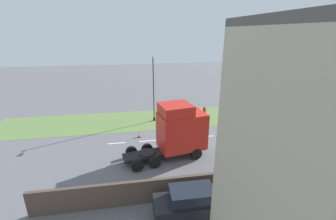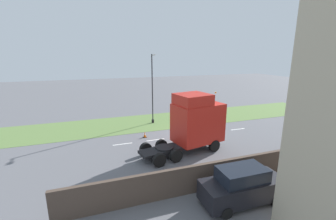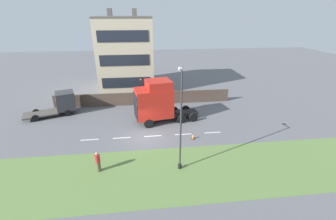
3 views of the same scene
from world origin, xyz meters
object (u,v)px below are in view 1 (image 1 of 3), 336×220
object	(u,v)px
lorry_cab	(179,130)
lamp_post	(154,92)
traffic_cone_lead	(139,135)
flatbed_truck	(322,150)
parked_car	(193,204)
pedestrian	(204,113)

from	to	relation	value
lorry_cab	lamp_post	world-z (taller)	lamp_post
lamp_post	traffic_cone_lead	distance (m)	6.06
flatbed_truck	parked_car	size ratio (longest dim) A/B	1.31
lamp_post	pedestrian	size ratio (longest dim) A/B	4.62
lorry_cab	flatbed_truck	bearing A→B (deg)	61.32
traffic_cone_lead	lamp_post	bearing A→B (deg)	154.47
flatbed_truck	traffic_cone_lead	distance (m)	17.01
pedestrian	traffic_cone_lead	distance (m)	9.58
lorry_cab	flatbed_truck	xyz separation A→B (m)	(3.69, 11.52, -1.03)
flatbed_truck	pedestrian	distance (m)	13.67
pedestrian	traffic_cone_lead	size ratio (longest dim) A/B	3.05
lorry_cab	traffic_cone_lead	size ratio (longest dim) A/B	13.23
lorry_cab	parked_car	xyz separation A→B (m)	(7.48, -0.73, -1.47)
lamp_post	pedestrian	world-z (taller)	lamp_post
flatbed_truck	lamp_post	xyz separation A→B (m)	(-12.45, -12.83, 2.38)
pedestrian	parked_car	bearing A→B (deg)	-20.51
pedestrian	lorry_cab	bearing A→B (deg)	-31.79
parked_car	pedestrian	xyz separation A→B (m)	(-15.90, 5.95, -0.17)
lamp_post	pedestrian	xyz separation A→B (m)	(0.34, 6.53, -2.98)
lamp_post	flatbed_truck	bearing A→B (deg)	45.86
flatbed_truck	parked_car	distance (m)	12.83
flatbed_truck	parked_car	xyz separation A→B (m)	(3.79, -12.25, -0.44)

